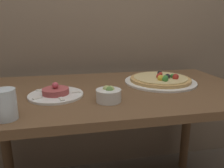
{
  "coord_description": "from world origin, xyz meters",
  "views": [
    {
      "loc": [
        -0.2,
        -0.64,
        1.04
      ],
      "look_at": [
        -0.01,
        0.31,
        0.77
      ],
      "focal_mm": 35.0,
      "sensor_mm": 36.0,
      "label": 1
    }
  ],
  "objects": [
    {
      "name": "dining_table",
      "position": [
        0.0,
        0.36,
        0.63
      ],
      "size": [
        1.33,
        0.72,
        0.73
      ],
      "color": "brown",
      "rests_on": "ground_plane"
    },
    {
      "name": "pizza_plate",
      "position": [
        0.28,
        0.42,
        0.75
      ],
      "size": [
        0.38,
        0.38,
        0.06
      ],
      "color": "white",
      "rests_on": "dining_table"
    },
    {
      "name": "tartare_plate",
      "position": [
        -0.26,
        0.3,
        0.75
      ],
      "size": [
        0.24,
        0.24,
        0.06
      ],
      "color": "white",
      "rests_on": "dining_table"
    },
    {
      "name": "small_bowl",
      "position": [
        -0.05,
        0.19,
        0.76
      ],
      "size": [
        0.1,
        0.1,
        0.06
      ],
      "color": "white",
      "rests_on": "dining_table"
    },
    {
      "name": "drinking_glass",
      "position": [
        -0.41,
        0.08,
        0.79
      ],
      "size": [
        0.07,
        0.07,
        0.1
      ],
      "color": "silver",
      "rests_on": "dining_table"
    }
  ]
}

